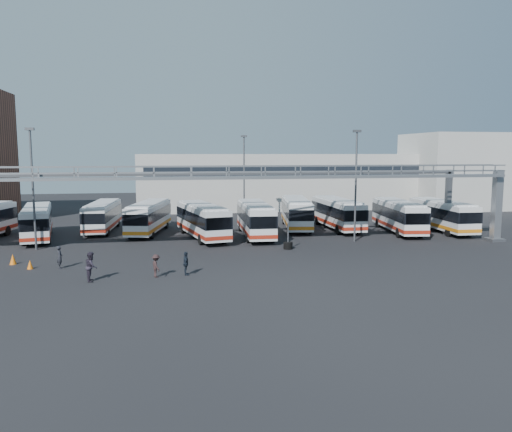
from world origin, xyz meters
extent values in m
plane|color=black|center=(0.00, 0.00, 0.00)|extent=(140.00, 140.00, 0.00)
cube|color=gray|center=(25.00, 5.00, 3.30)|extent=(0.70, 0.70, 6.60)
cube|color=#4C4F54|center=(25.00, 5.00, 0.12)|extent=(1.40, 1.40, 0.25)
cube|color=gray|center=(0.00, 5.00, 6.10)|extent=(50.00, 1.80, 0.22)
cube|color=gray|center=(0.00, 4.15, 7.05)|extent=(50.00, 0.10, 0.10)
cube|color=gray|center=(0.00, 5.85, 7.05)|extent=(50.00, 0.10, 0.10)
cube|color=#4C4F54|center=(0.00, 9.00, 6.30)|extent=(45.00, 0.50, 0.35)
cube|color=#9E9E99|center=(12.00, 38.00, 4.00)|extent=(42.00, 14.00, 8.00)
cube|color=#B2B2AD|center=(38.00, 32.00, 5.50)|extent=(14.00, 12.00, 11.00)
cylinder|color=#4C4F54|center=(-16.00, 8.00, 5.00)|extent=(0.18, 0.18, 10.00)
cube|color=#4C4F54|center=(-16.00, 8.00, 10.10)|extent=(0.70, 0.35, 0.22)
cylinder|color=#4C4F54|center=(12.00, 7.00, 5.00)|extent=(0.18, 0.18, 10.00)
cube|color=#4C4F54|center=(12.00, 7.00, 10.10)|extent=(0.70, 0.35, 0.22)
cylinder|color=#4C4F54|center=(4.00, 22.00, 5.00)|extent=(0.18, 0.18, 10.00)
cube|color=#4C4F54|center=(4.00, 22.00, 10.10)|extent=(0.70, 0.35, 0.22)
cylinder|color=black|center=(-20.66, 16.06, 0.50)|extent=(0.49, 1.04, 1.00)
cube|color=silver|center=(-17.17, 13.51, 1.71)|extent=(4.24, 10.58, 2.58)
cube|color=black|center=(-17.17, 13.51, 2.02)|extent=(4.31, 10.65, 1.03)
cube|color=maroon|center=(-17.17, 13.51, 0.80)|extent=(4.29, 10.63, 0.33)
cube|color=silver|center=(-17.17, 13.51, 3.08)|extent=(3.81, 9.52, 0.15)
cylinder|color=black|center=(-17.59, 10.07, 0.47)|extent=(0.45, 0.97, 0.94)
cylinder|color=black|center=(-15.52, 10.46, 0.47)|extent=(0.45, 0.97, 0.94)
cylinder|color=black|center=(-18.82, 16.55, 0.47)|extent=(0.45, 0.97, 0.94)
cylinder|color=black|center=(-16.76, 16.95, 0.47)|extent=(0.45, 0.97, 0.94)
cube|color=silver|center=(-11.66, 17.44, 1.66)|extent=(2.92, 10.15, 2.51)
cube|color=black|center=(-11.66, 17.44, 1.96)|extent=(2.98, 10.21, 1.00)
cube|color=maroon|center=(-11.66, 17.44, 0.77)|extent=(2.97, 10.20, 0.32)
cube|color=silver|center=(-11.66, 17.44, 2.99)|extent=(2.62, 9.13, 0.15)
cylinder|color=black|center=(-12.88, 14.31, 0.46)|extent=(0.33, 0.93, 0.91)
cylinder|color=black|center=(-10.85, 14.18, 0.46)|extent=(0.33, 0.93, 0.91)
cylinder|color=black|center=(-12.47, 20.71, 0.46)|extent=(0.33, 0.93, 0.91)
cylinder|color=black|center=(-10.44, 20.58, 0.46)|extent=(0.33, 0.93, 0.91)
cube|color=silver|center=(-6.85, 15.31, 1.73)|extent=(4.44, 10.67, 2.60)
cube|color=black|center=(-6.85, 15.31, 2.03)|extent=(4.51, 10.74, 1.04)
cube|color=#C56C12|center=(-6.85, 15.31, 0.80)|extent=(4.50, 10.73, 0.33)
cube|color=silver|center=(-6.85, 15.31, 3.10)|extent=(3.99, 9.60, 0.15)
cylinder|color=black|center=(-8.57, 12.26, 0.47)|extent=(0.47, 0.98, 0.95)
cylinder|color=black|center=(-6.49, 11.83, 0.47)|extent=(0.47, 0.98, 0.95)
cylinder|color=black|center=(-7.22, 18.79, 0.47)|extent=(0.47, 0.98, 0.95)
cylinder|color=black|center=(-5.14, 18.35, 0.47)|extent=(0.47, 0.98, 0.95)
cube|color=silver|center=(-1.72, 11.37, 1.78)|extent=(4.53, 11.02, 2.69)
cube|color=black|center=(-1.72, 11.37, 2.10)|extent=(4.60, 11.09, 1.07)
cube|color=maroon|center=(-1.72, 11.37, 0.83)|extent=(4.59, 11.08, 0.34)
cube|color=silver|center=(-1.72, 11.37, 3.20)|extent=(4.08, 9.91, 0.16)
cylinder|color=black|center=(-2.11, 7.78, 0.49)|extent=(0.48, 1.02, 0.98)
cylinder|color=black|center=(0.04, 8.22, 0.49)|extent=(0.48, 1.02, 0.98)
cylinder|color=black|center=(-3.48, 14.52, 0.49)|extent=(0.48, 1.02, 0.98)
cylinder|color=black|center=(-1.33, 14.96, 0.49)|extent=(0.48, 1.02, 0.98)
cube|color=silver|center=(3.47, 11.41, 1.79)|extent=(2.89, 10.90, 2.70)
cube|color=black|center=(3.47, 11.41, 2.11)|extent=(2.95, 10.97, 1.08)
cube|color=maroon|center=(3.47, 11.41, 0.84)|extent=(2.94, 10.96, 0.34)
cube|color=silver|center=(3.47, 11.41, 3.22)|extent=(2.60, 9.81, 0.16)
cylinder|color=black|center=(2.22, 7.99, 0.49)|extent=(0.33, 0.99, 0.98)
cylinder|color=black|center=(4.44, 7.90, 0.49)|extent=(0.33, 0.99, 0.98)
cylinder|color=black|center=(2.50, 14.91, 0.49)|extent=(0.33, 0.99, 0.98)
cylinder|color=black|center=(4.71, 14.82, 0.49)|extent=(0.33, 0.99, 0.98)
cube|color=silver|center=(8.73, 15.68, 1.78)|extent=(4.12, 10.97, 2.68)
cube|color=black|center=(8.73, 15.68, 2.09)|extent=(4.19, 11.03, 1.07)
cube|color=#C56C12|center=(8.73, 15.68, 0.83)|extent=(4.18, 11.02, 0.34)
cube|color=silver|center=(8.73, 15.68, 3.19)|extent=(3.71, 9.87, 0.16)
cylinder|color=black|center=(7.09, 12.47, 0.49)|extent=(0.44, 1.01, 0.97)
cylinder|color=black|center=(9.26, 12.12, 0.49)|extent=(0.44, 1.01, 0.97)
cylinder|color=black|center=(8.19, 19.24, 0.49)|extent=(0.44, 1.01, 0.97)
cylinder|color=black|center=(10.36, 18.88, 0.49)|extent=(0.44, 1.01, 0.97)
cube|color=silver|center=(12.96, 14.54, 1.78)|extent=(2.48, 10.72, 2.68)
cube|color=black|center=(12.96, 14.54, 2.09)|extent=(2.54, 10.78, 1.07)
cube|color=maroon|center=(12.96, 14.54, 0.83)|extent=(2.53, 10.77, 0.34)
cube|color=silver|center=(12.96, 14.54, 3.19)|extent=(2.24, 9.65, 0.16)
cylinder|color=black|center=(11.88, 11.11, 0.49)|extent=(0.30, 0.98, 0.97)
cylinder|color=black|center=(14.08, 11.12, 0.49)|extent=(0.30, 0.98, 0.97)
cylinder|color=black|center=(11.85, 17.96, 0.49)|extent=(0.30, 0.98, 0.97)
cylinder|color=black|center=(14.05, 17.97, 0.49)|extent=(0.30, 0.98, 0.97)
cube|color=silver|center=(18.48, 11.46, 1.77)|extent=(3.77, 10.86, 2.66)
cube|color=black|center=(18.48, 11.46, 2.08)|extent=(3.83, 10.93, 1.06)
cube|color=maroon|center=(18.48, 11.46, 0.82)|extent=(3.82, 10.92, 0.34)
cube|color=silver|center=(18.48, 11.46, 3.17)|extent=(3.39, 9.78, 0.15)
cylinder|color=black|center=(16.97, 8.22, 0.48)|extent=(0.41, 1.00, 0.97)
cylinder|color=black|center=(19.13, 7.94, 0.48)|extent=(0.41, 1.00, 0.97)
cylinder|color=black|center=(17.84, 14.97, 0.48)|extent=(0.41, 1.00, 0.97)
cylinder|color=black|center=(20.00, 14.69, 0.48)|extent=(0.41, 1.00, 0.97)
cube|color=silver|center=(23.26, 11.26, 1.74)|extent=(2.76, 10.59, 2.63)
cube|color=black|center=(23.26, 11.26, 2.05)|extent=(2.82, 10.65, 1.05)
cube|color=#C56C12|center=(23.26, 11.26, 0.81)|extent=(2.81, 10.64, 0.33)
cube|color=silver|center=(23.26, 11.26, 3.13)|extent=(2.48, 9.53, 0.15)
cylinder|color=black|center=(22.07, 7.93, 0.48)|extent=(0.32, 0.97, 0.96)
cylinder|color=black|center=(24.22, 7.86, 0.48)|extent=(0.32, 0.97, 0.96)
cylinder|color=black|center=(22.31, 14.66, 0.48)|extent=(0.32, 0.97, 0.96)
cylinder|color=black|center=(24.46, 14.58, 0.48)|extent=(0.32, 0.97, 0.96)
imported|color=black|center=(-12.58, 0.39, 0.81)|extent=(0.52, 0.67, 1.62)
imported|color=#27222F|center=(-9.85, -3.69, 0.94)|extent=(0.78, 0.97, 1.89)
imported|color=black|center=(-5.80, -3.43, 0.77)|extent=(0.85, 1.12, 1.53)
imported|color=black|center=(-3.85, -3.20, 0.79)|extent=(0.40, 0.94, 1.59)
cone|color=orange|center=(-14.62, 0.55, 0.32)|extent=(0.45, 0.45, 0.64)
cone|color=orange|center=(-16.25, 2.35, 0.38)|extent=(0.52, 0.52, 0.76)
cylinder|color=black|center=(5.06, 4.50, 0.11)|extent=(0.78, 0.78, 0.19)
cylinder|color=black|center=(5.06, 4.50, 0.31)|extent=(0.78, 0.78, 0.19)
cylinder|color=black|center=(5.06, 4.50, 0.52)|extent=(0.78, 0.78, 0.19)
cylinder|color=#4C4F54|center=(5.06, 4.50, 1.11)|extent=(0.11, 0.11, 2.22)
camera|label=1|loc=(-5.00, -36.16, 8.10)|focal=35.00mm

